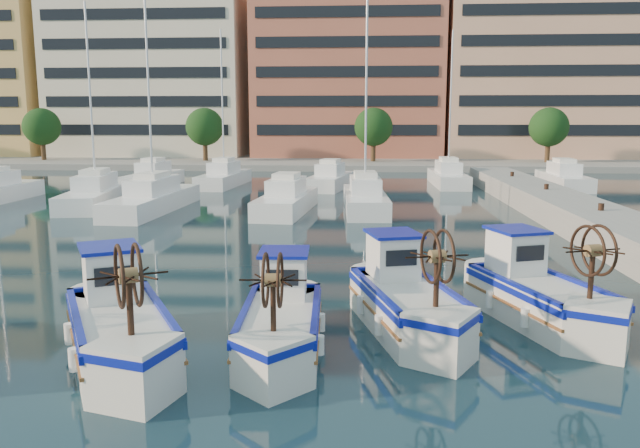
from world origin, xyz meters
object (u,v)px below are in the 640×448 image
at_px(fishing_boat_d, 406,298).
at_px(fishing_boat_e, 537,292).
at_px(fishing_boat_c, 281,319).
at_px(fishing_boat_b, 119,323).

bearing_deg(fishing_boat_d, fishing_boat_e, -1.64).
bearing_deg(fishing_boat_d, fishing_boat_c, -165.65).
height_order(fishing_boat_b, fishing_boat_e, fishing_boat_b).
bearing_deg(fishing_boat_e, fishing_boat_b, 179.20).
xyz_separation_m(fishing_boat_b, fishing_boat_d, (6.15, 2.33, -0.02)).
xyz_separation_m(fishing_boat_d, fishing_boat_e, (3.32, 0.79, -0.00)).
relative_size(fishing_boat_b, fishing_boat_e, 1.02).
bearing_deg(fishing_boat_e, fishing_boat_d, 174.39).
relative_size(fishing_boat_c, fishing_boat_e, 0.90).
bearing_deg(fishing_boat_b, fishing_boat_e, -10.35).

